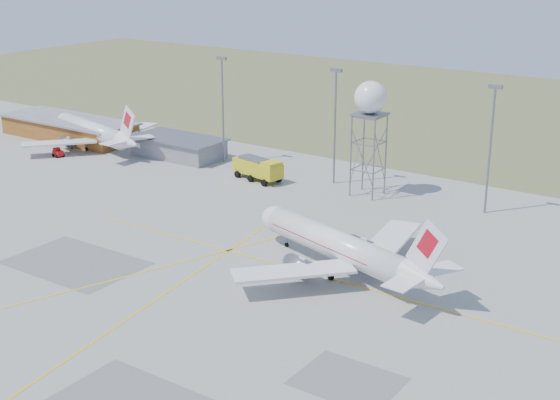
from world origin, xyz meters
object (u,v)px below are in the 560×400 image
Objects in this scene: baggage_tug at (58,153)px; airliner_main at (340,247)px; airliner_far at (94,132)px; fire_truck at (259,170)px; radar_tower at (369,132)px.

airliner_main is at bearing -1.32° from baggage_tug.
fire_truck is (42.07, 0.52, -1.44)m from airliner_far.
airliner_far is (-74.85, 26.72, -0.08)m from airliner_main.
radar_tower reaches higher than baggage_tug.
radar_tower reaches higher than airliner_far.
radar_tower is 7.86× the size of baggage_tug.
fire_truck is (-32.78, 27.24, -1.53)m from airliner_main.
baggage_tug is at bearing -168.12° from radar_tower.
airliner_far is at bearing -2.66° from airliner_main.
fire_truck is at bearing -22.74° from airliner_main.
fire_truck is 4.30× the size of baggage_tug.
airliner_main is 1.68× the size of radar_tower.
airliner_far reaches higher than fire_truck.
fire_truck is at bearing -164.53° from airliner_far.
radar_tower is 1.83× the size of fire_truck.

